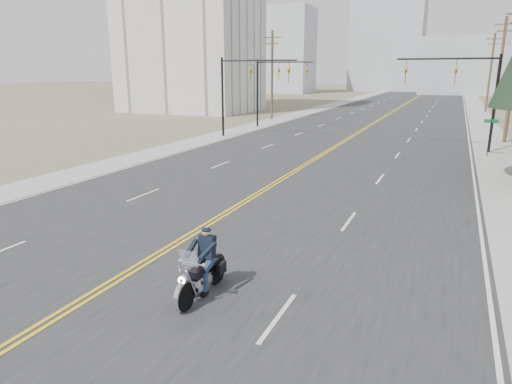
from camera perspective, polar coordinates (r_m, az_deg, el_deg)
The scene contains 16 objects.
road at distance 76.05m, azimuth 17.20°, elevation 9.87°, with size 20.00×200.00×0.01m, color #303033.
sidewalk_left at distance 78.17m, azimuth 8.68°, elevation 10.47°, with size 3.00×200.00×0.01m, color #A5A5A0.
sidewalk_right at distance 75.64m, azimuth 25.97°, elevation 9.02°, with size 3.00×200.00×0.01m, color #A5A5A0.
traffic_mast_left at distance 41.23m, azimuth -1.67°, elevation 13.65°, with size 7.10×0.26×7.00m.
traffic_mast_right at distance 37.36m, azimuth 24.78°, elevation 12.20°, with size 7.10×0.26×7.00m.
traffic_mast_far at distance 48.72m, azimuth 2.06°, elevation 13.77°, with size 6.10×0.26×7.00m.
street_sign at distance 35.66m, azimuth 27.20°, elevation 6.78°, with size 0.90×0.06×2.62m.
utility_pole_d at distance 58.49m, azimuth 28.19°, elevation 13.36°, with size 2.20×0.30×11.50m.
utility_pole_e at distance 75.46m, azimuth 27.25°, elevation 13.24°, with size 2.20×0.30×11.00m.
utility_pole_left at distance 57.32m, azimuth 2.02°, elevation 14.55°, with size 2.20×0.30×10.50m.
apartment_block at distance 71.10m, azimuth -8.29°, elevation 22.18°, with size 18.00×14.00×30.00m, color silver.
haze_bldg_a at distance 128.06m, azimuth 3.71°, elevation 17.20°, with size 14.00×12.00×22.00m, color #B7BCC6.
haze_bldg_b at distance 130.35m, azimuth 23.97°, elevation 14.20°, with size 18.00×14.00×14.00m, color #ADB2B7.
haze_bldg_d at distance 146.96m, azimuth 16.10°, elevation 17.16°, with size 20.00×15.00×26.00m, color #ADB2B7.
haze_bldg_f at distance 147.45m, azimuth 0.04°, elevation 15.76°, with size 12.00×12.00×16.00m, color #ADB2B7.
motorcyclist at distance 12.24m, azimuth -6.87°, elevation -8.92°, with size 1.01×2.36×1.84m, color black, non-canonical shape.
Camera 1 is at (8.46, -5.35, 5.85)m, focal length 32.00 mm.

